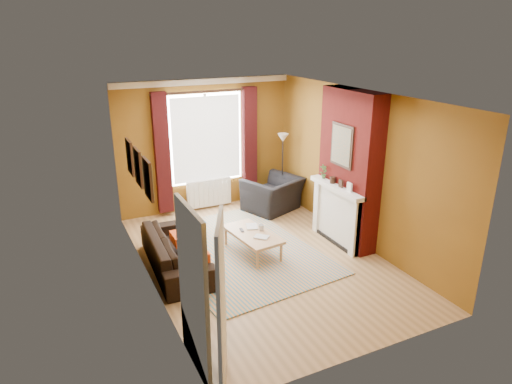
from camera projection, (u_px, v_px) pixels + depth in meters
ground at (262, 259)px, 7.90m from camera, size 5.50×5.50×0.00m
room_walls at (289, 174)px, 7.92m from camera, size 3.82×5.54×2.83m
striped_rug at (238, 251)px, 8.17m from camera, size 2.81×3.66×0.02m
sofa at (176, 251)px, 7.51m from camera, size 0.90×2.09×0.60m
armchair at (273, 194)px, 9.89m from camera, size 1.40×1.32×0.73m
coffee_table at (252, 235)px, 7.97m from camera, size 0.73×1.25×0.40m
wicker_stool at (248, 196)px, 10.20m from camera, size 0.45×0.45×0.45m
floor_lamp at (283, 149)px, 9.91m from camera, size 0.28×0.28×1.63m
book_a at (260, 239)px, 7.70m from camera, size 0.29×0.30×0.02m
book_b at (246, 227)px, 8.18m from camera, size 0.28×0.32×0.02m
mug at (261, 227)px, 8.05m from camera, size 0.15×0.15×0.10m
tv_remote at (242, 230)px, 8.05m from camera, size 0.07×0.15×0.02m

